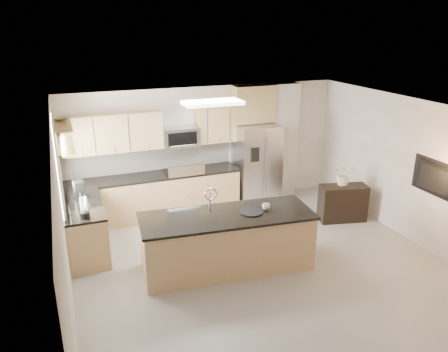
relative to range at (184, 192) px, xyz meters
name	(u,v)px	position (x,y,z in m)	size (l,w,h in m)	color
floor	(271,276)	(0.60, -2.92, -0.47)	(6.50, 6.50, 0.00)	#A3A29B
ceiling	(277,117)	(0.60, -2.92, 2.13)	(6.00, 6.50, 0.02)	silver
wall_back	(205,147)	(0.60, 0.33, 0.83)	(6.00, 0.02, 2.60)	white
wall_left	(63,235)	(-2.40, -2.92, 0.83)	(0.02, 6.50, 2.60)	white
wall_right	(428,178)	(3.60, -2.92, 0.83)	(0.02, 6.50, 2.60)	white
back_counter	(154,195)	(-0.63, 0.01, 0.00)	(3.55, 0.66, 1.44)	tan
left_counter	(86,229)	(-2.07, -1.07, -0.01)	(0.66, 1.50, 0.92)	tan
range	(184,192)	(0.00, 0.00, 0.00)	(0.76, 0.64, 1.14)	black
upper_cabinets	(145,130)	(-0.70, 0.16, 1.35)	(3.50, 0.33, 0.75)	tan
microwave	(180,137)	(0.00, 0.12, 1.16)	(0.76, 0.40, 0.40)	#B6B6B9
refrigerator	(256,165)	(1.66, -0.05, 0.42)	(0.92, 0.78, 1.78)	#B6B6B9
partition_column	(283,141)	(2.42, 0.18, 0.83)	(0.60, 0.30, 2.60)	beige
window	(58,166)	(-2.38, -1.07, 1.18)	(0.04, 1.15, 1.65)	white
shelf_lower	(64,146)	(-2.25, -0.97, 1.48)	(0.30, 1.20, 0.04)	olive
shelf_upper	(61,124)	(-2.25, -0.97, 1.85)	(0.30, 1.20, 0.04)	olive
ceiling_fixture	(213,103)	(0.20, -1.32, 2.09)	(1.00, 0.50, 0.06)	white
island	(227,241)	(0.04, -2.41, 0.01)	(2.86, 1.26, 1.38)	tan
credenza	(343,203)	(2.92, -1.54, -0.10)	(0.94, 0.39, 0.75)	black
cup	(266,207)	(0.71, -2.45, 0.54)	(0.13, 0.13, 0.10)	silver
platter	(251,212)	(0.44, -2.47, 0.50)	(0.38, 0.38, 0.02)	black
blender	(84,209)	(-2.07, -1.63, 0.60)	(0.15, 0.15, 0.35)	black
kettle	(86,201)	(-2.03, -1.18, 0.55)	(0.18, 0.18, 0.23)	#B6B6B9
coffee_maker	(79,190)	(-2.09, -0.75, 0.60)	(0.20, 0.23, 0.32)	black
bowl	(61,118)	(-2.25, -0.81, 1.90)	(0.32, 0.32, 0.08)	#B6B6B9
flower_vase	(345,168)	(2.94, -1.47, 0.63)	(0.63, 0.55, 0.70)	white
television	(433,179)	(3.51, -3.12, 0.88)	(1.08, 0.14, 0.62)	black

